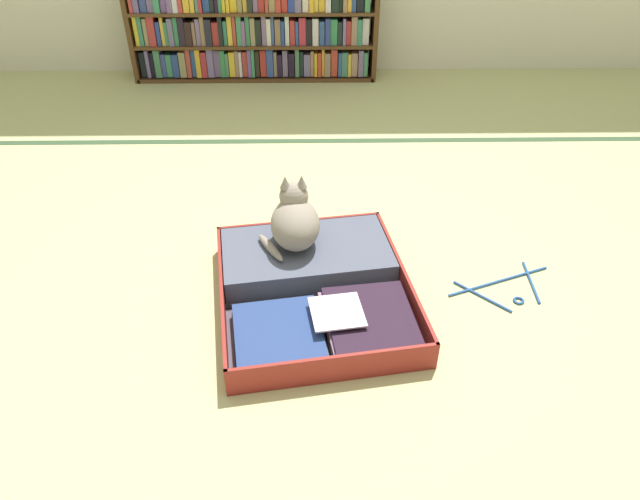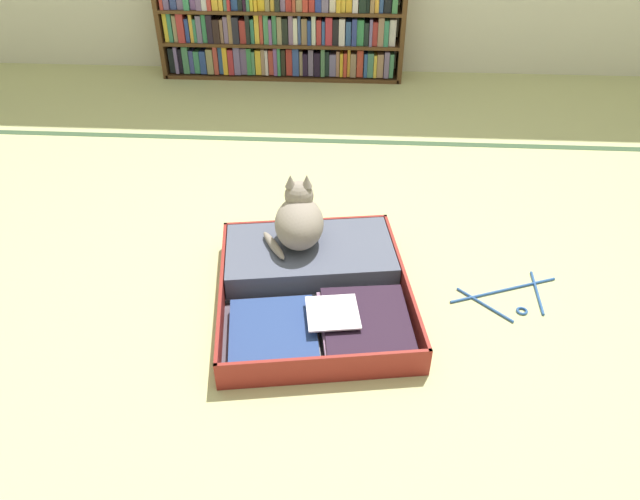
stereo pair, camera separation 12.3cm
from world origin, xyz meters
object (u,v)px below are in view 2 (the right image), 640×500
open_suitcase (314,283)px  clothes_hanger (509,297)px  black_cat (299,219)px  bookshelf (280,27)px

open_suitcase → clothes_hanger: bearing=1.2°
open_suitcase → black_cat: size_ratio=3.12×
bookshelf → black_cat: bookshelf is taller
bookshelf → open_suitcase: (0.38, -2.28, -0.28)m
bookshelf → clothes_hanger: 2.54m
bookshelf → open_suitcase: 2.33m
open_suitcase → bookshelf: bearing=99.5°
bookshelf → black_cat: (0.31, -2.10, -0.12)m
open_suitcase → clothes_hanger: size_ratio=2.07×
black_cat → clothes_hanger: (0.79, -0.16, -0.20)m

